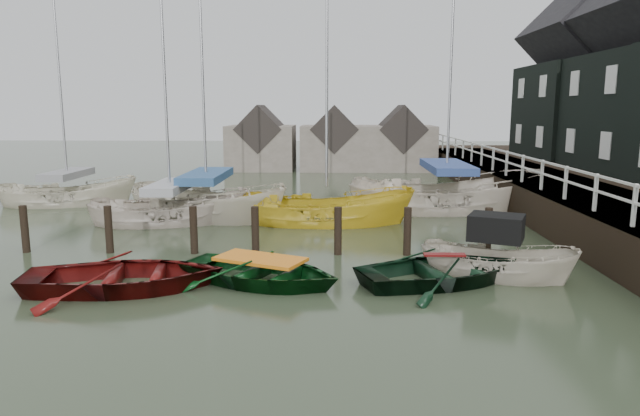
{
  "coord_description": "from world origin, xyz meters",
  "views": [
    {
      "loc": [
        1.14,
        -13.09,
        4.22
      ],
      "look_at": [
        0.69,
        2.83,
        1.4
      ],
      "focal_mm": 32.0,
      "sensor_mm": 36.0,
      "label": 1
    }
  ],
  "objects_px": {
    "sailboat_d": "(445,209)",
    "sailboat_e": "(69,203)",
    "sailboat_c": "(327,223)",
    "rowboat_red": "(125,289)",
    "rowboat_dkgreen": "(443,282)",
    "sailboat_a": "(171,221)",
    "sailboat_b": "(207,216)",
    "rowboat_green": "(261,283)",
    "motorboat": "(496,273)"
  },
  "relations": [
    {
      "from": "rowboat_dkgreen",
      "to": "sailboat_c",
      "type": "xyz_separation_m",
      "value": [
        -2.99,
        7.17,
        0.01
      ]
    },
    {
      "from": "rowboat_red",
      "to": "sailboat_e",
      "type": "xyz_separation_m",
      "value": [
        -6.81,
        11.67,
        0.06
      ]
    },
    {
      "from": "rowboat_green",
      "to": "sailboat_e",
      "type": "height_order",
      "value": "sailboat_e"
    },
    {
      "from": "sailboat_c",
      "to": "rowboat_dkgreen",
      "type": "bearing_deg",
      "value": -157.02
    },
    {
      "from": "sailboat_d",
      "to": "rowboat_dkgreen",
      "type": "bearing_deg",
      "value": 164.88
    },
    {
      "from": "rowboat_green",
      "to": "sailboat_c",
      "type": "distance_m",
      "value": 7.52
    },
    {
      "from": "rowboat_dkgreen",
      "to": "sailboat_c",
      "type": "height_order",
      "value": "sailboat_c"
    },
    {
      "from": "sailboat_d",
      "to": "rowboat_green",
      "type": "bearing_deg",
      "value": 143.52
    },
    {
      "from": "rowboat_red",
      "to": "rowboat_dkgreen",
      "type": "bearing_deg",
      "value": -93.54
    },
    {
      "from": "rowboat_dkgreen",
      "to": "sailboat_b",
      "type": "relative_size",
      "value": 0.34
    },
    {
      "from": "sailboat_b",
      "to": "sailboat_d",
      "type": "distance_m",
      "value": 9.7
    },
    {
      "from": "rowboat_green",
      "to": "sailboat_b",
      "type": "height_order",
      "value": "sailboat_b"
    },
    {
      "from": "sailboat_e",
      "to": "rowboat_green",
      "type": "bearing_deg",
      "value": -152.87
    },
    {
      "from": "motorboat",
      "to": "sailboat_c",
      "type": "relative_size",
      "value": 0.37
    },
    {
      "from": "rowboat_red",
      "to": "rowboat_dkgreen",
      "type": "relative_size",
      "value": 1.06
    },
    {
      "from": "rowboat_green",
      "to": "rowboat_red",
      "type": "bearing_deg",
      "value": 124.21
    },
    {
      "from": "rowboat_dkgreen",
      "to": "sailboat_d",
      "type": "xyz_separation_m",
      "value": [
        1.89,
        9.89,
        0.06
      ]
    },
    {
      "from": "rowboat_dkgreen",
      "to": "sailboat_e",
      "type": "bearing_deg",
      "value": 32.48
    },
    {
      "from": "sailboat_a",
      "to": "sailboat_b",
      "type": "bearing_deg",
      "value": -59.19
    },
    {
      "from": "rowboat_green",
      "to": "sailboat_c",
      "type": "xyz_separation_m",
      "value": [
        1.47,
        7.38,
        0.01
      ]
    },
    {
      "from": "sailboat_a",
      "to": "sailboat_d",
      "type": "bearing_deg",
      "value": -88.54
    },
    {
      "from": "rowboat_green",
      "to": "rowboat_dkgreen",
      "type": "height_order",
      "value": "rowboat_dkgreen"
    },
    {
      "from": "sailboat_b",
      "to": "rowboat_green",
      "type": "bearing_deg",
      "value": -134.48
    },
    {
      "from": "rowboat_dkgreen",
      "to": "sailboat_c",
      "type": "relative_size",
      "value": 0.39
    },
    {
      "from": "sailboat_c",
      "to": "sailboat_d",
      "type": "relative_size",
      "value": 0.91
    },
    {
      "from": "rowboat_red",
      "to": "sailboat_b",
      "type": "distance_m",
      "value": 8.86
    },
    {
      "from": "rowboat_red",
      "to": "motorboat",
      "type": "relative_size",
      "value": 1.11
    },
    {
      "from": "sailboat_c",
      "to": "sailboat_e",
      "type": "height_order",
      "value": "sailboat_c"
    },
    {
      "from": "sailboat_a",
      "to": "sailboat_b",
      "type": "height_order",
      "value": "sailboat_b"
    },
    {
      "from": "motorboat",
      "to": "sailboat_d",
      "type": "relative_size",
      "value": 0.34
    },
    {
      "from": "rowboat_green",
      "to": "sailboat_b",
      "type": "xyz_separation_m",
      "value": [
        -3.17,
        8.29,
        0.06
      ]
    },
    {
      "from": "rowboat_red",
      "to": "rowboat_green",
      "type": "height_order",
      "value": "rowboat_red"
    },
    {
      "from": "rowboat_dkgreen",
      "to": "motorboat",
      "type": "bearing_deg",
      "value": -92.1
    },
    {
      "from": "sailboat_b",
      "to": "rowboat_red",
      "type": "bearing_deg",
      "value": -155.11
    },
    {
      "from": "motorboat",
      "to": "rowboat_dkgreen",
      "type": "bearing_deg",
      "value": 131.52
    },
    {
      "from": "sailboat_b",
      "to": "sailboat_c",
      "type": "height_order",
      "value": "sailboat_b"
    },
    {
      "from": "rowboat_red",
      "to": "sailboat_d",
      "type": "xyz_separation_m",
      "value": [
        9.48,
        10.66,
        0.06
      ]
    },
    {
      "from": "rowboat_dkgreen",
      "to": "motorboat",
      "type": "relative_size",
      "value": 1.05
    },
    {
      "from": "rowboat_green",
      "to": "sailboat_c",
      "type": "bearing_deg",
      "value": 12.64
    },
    {
      "from": "rowboat_green",
      "to": "sailboat_d",
      "type": "height_order",
      "value": "sailboat_d"
    },
    {
      "from": "sailboat_a",
      "to": "sailboat_c",
      "type": "xyz_separation_m",
      "value": [
        5.75,
        0.18,
        -0.05
      ]
    },
    {
      "from": "sailboat_d",
      "to": "sailboat_e",
      "type": "relative_size",
      "value": 1.24
    },
    {
      "from": "rowboat_red",
      "to": "sailboat_c",
      "type": "relative_size",
      "value": 0.41
    },
    {
      "from": "sailboat_b",
      "to": "rowboat_dkgreen",
      "type": "bearing_deg",
      "value": -112.03
    },
    {
      "from": "motorboat",
      "to": "sailboat_a",
      "type": "distance_m",
      "value": 12.06
    },
    {
      "from": "rowboat_dkgreen",
      "to": "sailboat_a",
      "type": "height_order",
      "value": "sailboat_a"
    },
    {
      "from": "rowboat_red",
      "to": "sailboat_c",
      "type": "bearing_deg",
      "value": -39.45
    },
    {
      "from": "rowboat_dkgreen",
      "to": "sailboat_c",
      "type": "bearing_deg",
      "value": 2.25
    },
    {
      "from": "sailboat_d",
      "to": "sailboat_e",
      "type": "distance_m",
      "value": 16.32
    },
    {
      "from": "rowboat_green",
      "to": "sailboat_b",
      "type": "bearing_deg",
      "value": 44.87
    }
  ]
}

